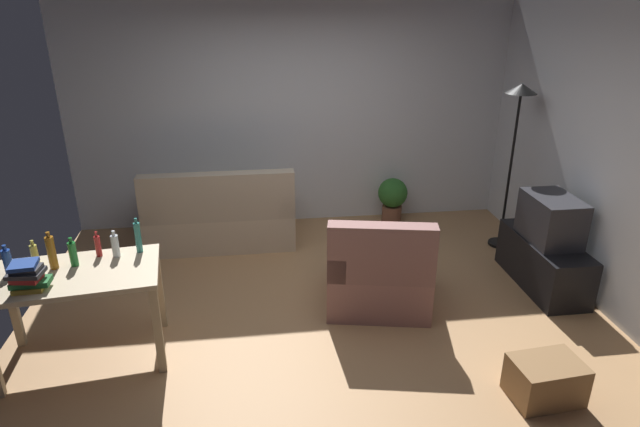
{
  "coord_description": "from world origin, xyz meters",
  "views": [
    {
      "loc": [
        -0.5,
        -4.12,
        2.68
      ],
      "look_at": [
        0.1,
        0.5,
        0.75
      ],
      "focal_mm": 30.24,
      "sensor_mm": 36.0,
      "label": 1
    }
  ],
  "objects_px": {
    "book_stack": "(28,277)",
    "bottle_blue": "(8,261)",
    "desk": "(76,285)",
    "bottle_green": "(73,254)",
    "tv": "(551,219)",
    "bottle_squat": "(35,255)",
    "bottle_tall": "(138,237)",
    "bottle_clear": "(115,245)",
    "storage_box": "(545,380)",
    "torchiere_lamp": "(517,122)",
    "couch": "(221,217)",
    "potted_plant": "(393,197)",
    "bottle_red": "(98,246)",
    "bottle_amber": "(52,252)",
    "tv_stand": "(543,263)",
    "armchair": "(379,273)"
  },
  "relations": [
    {
      "from": "book_stack",
      "to": "bottle_blue",
      "type": "bearing_deg",
      "value": 131.19
    },
    {
      "from": "desk",
      "to": "bottle_green",
      "type": "height_order",
      "value": "bottle_green"
    },
    {
      "from": "tv",
      "to": "desk",
      "type": "height_order",
      "value": "tv"
    },
    {
      "from": "bottle_squat",
      "to": "bottle_tall",
      "type": "distance_m",
      "value": 0.75
    },
    {
      "from": "bottle_clear",
      "to": "storage_box",
      "type": "bearing_deg",
      "value": -20.09
    },
    {
      "from": "torchiere_lamp",
      "to": "book_stack",
      "type": "relative_size",
      "value": 6.88
    },
    {
      "from": "couch",
      "to": "bottle_clear",
      "type": "bearing_deg",
      "value": 68.35
    },
    {
      "from": "tv",
      "to": "potted_plant",
      "type": "xyz_separation_m",
      "value": [
        -1.07,
        1.69,
        -0.37
      ]
    },
    {
      "from": "potted_plant",
      "to": "bottle_red",
      "type": "height_order",
      "value": "bottle_red"
    },
    {
      "from": "bottle_blue",
      "to": "book_stack",
      "type": "distance_m",
      "value": 0.35
    },
    {
      "from": "bottle_amber",
      "to": "book_stack",
      "type": "height_order",
      "value": "bottle_amber"
    },
    {
      "from": "tv",
      "to": "bottle_amber",
      "type": "height_order",
      "value": "bottle_amber"
    },
    {
      "from": "torchiere_lamp",
      "to": "storage_box",
      "type": "xyz_separation_m",
      "value": [
        -0.78,
        -2.41,
        -1.26
      ]
    },
    {
      "from": "tv_stand",
      "to": "potted_plant",
      "type": "height_order",
      "value": "potted_plant"
    },
    {
      "from": "tv",
      "to": "bottle_squat",
      "type": "height_order",
      "value": "bottle_squat"
    },
    {
      "from": "storage_box",
      "to": "bottle_blue",
      "type": "height_order",
      "value": "bottle_blue"
    },
    {
      "from": "bottle_tall",
      "to": "book_stack",
      "type": "bearing_deg",
      "value": -142.45
    },
    {
      "from": "tv",
      "to": "bottle_green",
      "type": "bearing_deg",
      "value": 96.99
    },
    {
      "from": "bottle_amber",
      "to": "bottle_clear",
      "type": "bearing_deg",
      "value": 18.86
    },
    {
      "from": "desk",
      "to": "book_stack",
      "type": "bearing_deg",
      "value": -143.86
    },
    {
      "from": "desk",
      "to": "torchiere_lamp",
      "type": "bearing_deg",
      "value": 13.4
    },
    {
      "from": "torchiere_lamp",
      "to": "bottle_clear",
      "type": "height_order",
      "value": "torchiere_lamp"
    },
    {
      "from": "couch",
      "to": "potted_plant",
      "type": "distance_m",
      "value": 2.09
    },
    {
      "from": "potted_plant",
      "to": "armchair",
      "type": "xyz_separation_m",
      "value": [
        -0.6,
        -1.84,
        -0.01
      ]
    },
    {
      "from": "bottle_squat",
      "to": "bottle_red",
      "type": "height_order",
      "value": "same"
    },
    {
      "from": "tv",
      "to": "storage_box",
      "type": "bearing_deg",
      "value": 152.41
    },
    {
      "from": "book_stack",
      "to": "bottle_red",
      "type": "bearing_deg",
      "value": 53.15
    },
    {
      "from": "bottle_green",
      "to": "bottle_squat",
      "type": "bearing_deg",
      "value": 171.52
    },
    {
      "from": "couch",
      "to": "book_stack",
      "type": "relative_size",
      "value": 6.2
    },
    {
      "from": "torchiere_lamp",
      "to": "potted_plant",
      "type": "distance_m",
      "value": 1.71
    },
    {
      "from": "torchiere_lamp",
      "to": "bottle_squat",
      "type": "bearing_deg",
      "value": -162.74
    },
    {
      "from": "armchair",
      "to": "bottle_amber",
      "type": "distance_m",
      "value": 2.68
    },
    {
      "from": "book_stack",
      "to": "storage_box",
      "type": "bearing_deg",
      "value": -10.78
    },
    {
      "from": "potted_plant",
      "to": "bottle_blue",
      "type": "xyz_separation_m",
      "value": [
        -3.49,
        -2.26,
        0.53
      ]
    },
    {
      "from": "bottle_blue",
      "to": "bottle_amber",
      "type": "height_order",
      "value": "bottle_amber"
    },
    {
      "from": "bottle_red",
      "to": "bottle_tall",
      "type": "bearing_deg",
      "value": 6.17
    },
    {
      "from": "desk",
      "to": "bottle_tall",
      "type": "height_order",
      "value": "bottle_tall"
    },
    {
      "from": "bottle_squat",
      "to": "bottle_amber",
      "type": "height_order",
      "value": "bottle_amber"
    },
    {
      "from": "torchiere_lamp",
      "to": "bottle_tall",
      "type": "bearing_deg",
      "value": -161.41
    },
    {
      "from": "torchiere_lamp",
      "to": "bottle_clear",
      "type": "relative_size",
      "value": 8.33
    },
    {
      "from": "bottle_blue",
      "to": "bottle_amber",
      "type": "distance_m",
      "value": 0.3
    },
    {
      "from": "couch",
      "to": "armchair",
      "type": "height_order",
      "value": "same"
    },
    {
      "from": "torchiere_lamp",
      "to": "desk",
      "type": "height_order",
      "value": "torchiere_lamp"
    },
    {
      "from": "bottle_clear",
      "to": "bottle_green",
      "type": "bearing_deg",
      "value": -157.19
    },
    {
      "from": "desk",
      "to": "bottle_amber",
      "type": "relative_size",
      "value": 4.31
    },
    {
      "from": "tv",
      "to": "book_stack",
      "type": "relative_size",
      "value": 2.28
    },
    {
      "from": "bottle_blue",
      "to": "bottle_green",
      "type": "relative_size",
      "value": 0.99
    },
    {
      "from": "storage_box",
      "to": "bottle_red",
      "type": "bearing_deg",
      "value": 160.28
    },
    {
      "from": "desk",
      "to": "bottle_amber",
      "type": "xyz_separation_m",
      "value": [
        -0.16,
        0.09,
        0.24
      ]
    },
    {
      "from": "tv",
      "to": "bottle_clear",
      "type": "distance_m",
      "value": 3.87
    }
  ]
}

